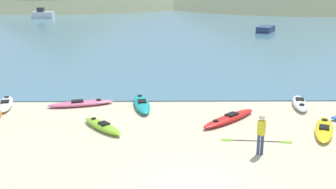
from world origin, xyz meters
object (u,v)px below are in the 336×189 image
object	(u,v)px
person_near_foreground	(261,132)
kayak_on_sand_3	(102,126)
kayak_on_sand_4	(229,118)
moored_boat_2	(266,29)
kayak_on_sand_0	(6,104)
loose_paddle	(256,141)
kayak_on_sand_8	(300,103)
kayak_on_sand_7	(142,104)
kayak_on_sand_6	(81,103)
moored_boat_1	(43,14)
kayak_on_sand_1	(324,129)

from	to	relation	value
person_near_foreground	kayak_on_sand_3	bearing A→B (deg)	156.96
kayak_on_sand_4	person_near_foreground	bearing A→B (deg)	-81.46
moored_boat_2	kayak_on_sand_0	bearing A→B (deg)	-124.39
moored_boat_2	loose_paddle	world-z (taller)	moored_boat_2
kayak_on_sand_4	kayak_on_sand_8	xyz separation A→B (m)	(3.97, 2.16, 0.03)
kayak_on_sand_4	moored_boat_2	xyz separation A→B (m)	(9.85, 32.91, 0.29)
kayak_on_sand_7	person_near_foreground	bearing A→B (deg)	-51.06
kayak_on_sand_6	kayak_on_sand_0	bearing A→B (deg)	-178.87
kayak_on_sand_3	kayak_on_sand_6	bearing A→B (deg)	115.74
kayak_on_sand_7	kayak_on_sand_4	bearing A→B (deg)	-27.45
kayak_on_sand_3	person_near_foreground	xyz separation A→B (m)	(6.20, -2.64, 0.73)
person_near_foreground	moored_boat_1	distance (m)	62.44
kayak_on_sand_8	loose_paddle	bearing A→B (deg)	-125.53
kayak_on_sand_7	loose_paddle	world-z (taller)	kayak_on_sand_7
kayak_on_sand_3	moored_boat_2	distance (m)	37.30
kayak_on_sand_7	loose_paddle	distance (m)	6.64
kayak_on_sand_3	kayak_on_sand_7	xyz separation A→B (m)	(1.53, 3.15, 0.02)
kayak_on_sand_6	moored_boat_1	distance (m)	54.01
kayak_on_sand_4	moored_boat_1	distance (m)	58.89
kayak_on_sand_8	moored_boat_1	xyz separation A→B (m)	(-28.36, 51.43, 0.53)
kayak_on_sand_4	loose_paddle	size ratio (longest dim) A/B	1.09
kayak_on_sand_1	moored_boat_2	world-z (taller)	moored_boat_2
kayak_on_sand_0	kayak_on_sand_3	xyz separation A→B (m)	(5.46, -3.30, 0.00)
kayak_on_sand_8	moored_boat_2	distance (m)	31.31
kayak_on_sand_3	person_near_foreground	distance (m)	6.78
kayak_on_sand_0	kayak_on_sand_4	size ratio (longest dim) A/B	0.95
kayak_on_sand_4	kayak_on_sand_0	bearing A→B (deg)	168.34
kayak_on_sand_4	kayak_on_sand_8	distance (m)	4.52
loose_paddle	kayak_on_sand_1	bearing A→B (deg)	17.22
kayak_on_sand_0	kayak_on_sand_3	size ratio (longest dim) A/B	1.17
kayak_on_sand_6	moored_boat_2	distance (m)	35.02
kayak_on_sand_3	moored_boat_1	xyz separation A→B (m)	(-18.74, 54.60, 0.55)
kayak_on_sand_6	kayak_on_sand_1	bearing A→B (deg)	-19.00
kayak_on_sand_0	kayak_on_sand_8	distance (m)	15.08
moored_boat_2	loose_paddle	xyz separation A→B (m)	(-9.14, -35.31, -0.41)
kayak_on_sand_1	kayak_on_sand_7	xyz separation A→B (m)	(-7.92, 3.59, 0.04)
kayak_on_sand_6	kayak_on_sand_7	size ratio (longest dim) A/B	1.02
kayak_on_sand_6	kayak_on_sand_8	world-z (taller)	kayak_on_sand_8
kayak_on_sand_0	kayak_on_sand_3	distance (m)	6.38
kayak_on_sand_1	kayak_on_sand_8	xyz separation A→B (m)	(0.18, 3.61, 0.03)
moored_boat_2	person_near_foreground	bearing A→B (deg)	-104.27
kayak_on_sand_4	loose_paddle	world-z (taller)	kayak_on_sand_4
kayak_on_sand_3	loose_paddle	xyz separation A→B (m)	(6.36, -1.39, -0.13)
kayak_on_sand_3	kayak_on_sand_8	size ratio (longest dim) A/B	0.87
kayak_on_sand_3	kayak_on_sand_6	world-z (taller)	kayak_on_sand_3
moored_boat_1	kayak_on_sand_3	bearing A→B (deg)	-71.06
kayak_on_sand_3	moored_boat_2	xyz separation A→B (m)	(15.50, 33.92, 0.28)
kayak_on_sand_0	person_near_foreground	distance (m)	13.11
kayak_on_sand_1	loose_paddle	xyz separation A→B (m)	(-3.08, -0.96, -0.12)
kayak_on_sand_3	loose_paddle	size ratio (longest dim) A/B	0.88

